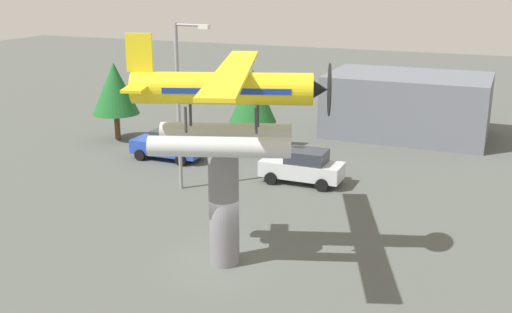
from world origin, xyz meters
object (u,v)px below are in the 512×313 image
object	(u,v)px
floatplane_monument	(226,102)
tree_east	(253,96)
storefront_building	(407,105)
tree_west	(115,88)
car_near_blue	(169,144)
streetlight_primary	(181,96)
car_mid_silver	(303,166)
display_pedestal	(224,207)

from	to	relation	value
floatplane_monument	tree_east	size ratio (longest dim) A/B	2.06
storefront_building	tree_west	bearing A→B (deg)	-153.07
car_near_blue	streetlight_primary	xyz separation A→B (m)	(3.37, -4.20, 3.84)
car_near_blue	tree_east	xyz separation A→B (m)	(3.68, 3.79, 2.45)
tree_west	tree_east	bearing A→B (deg)	7.93
car_near_blue	tree_east	size ratio (longest dim) A/B	0.85
storefront_building	tree_west	xyz separation A→B (m)	(-17.03, -8.65, 1.34)
storefront_building	car_near_blue	bearing A→B (deg)	-136.28
car_mid_silver	tree_west	size ratio (longest dim) A/B	0.83
tree_east	storefront_building	bearing A→B (deg)	42.71
car_near_blue	streetlight_primary	bearing A→B (deg)	128.76
car_near_blue	tree_east	world-z (taller)	tree_east
streetlight_primary	tree_west	bearing A→B (deg)	142.31
floatplane_monument	car_near_blue	bearing A→B (deg)	110.14
streetlight_primary	tree_east	bearing A→B (deg)	87.79
streetlight_primary	storefront_building	size ratio (longest dim) A/B	0.79
tree_west	car_mid_silver	bearing A→B (deg)	-14.34
car_near_blue	storefront_building	size ratio (longest dim) A/B	0.41
car_mid_silver	tree_east	bearing A→B (deg)	-44.77
display_pedestal	tree_west	size ratio (longest dim) A/B	0.87
display_pedestal	car_mid_silver	distance (m)	9.89
display_pedestal	car_near_blue	size ratio (longest dim) A/B	1.05
display_pedestal	streetlight_primary	world-z (taller)	streetlight_primary
storefront_building	tree_east	bearing A→B (deg)	-137.29
car_near_blue	tree_west	xyz separation A→B (m)	(-5.34, 2.53, 2.49)
car_mid_silver	streetlight_primary	xyz separation A→B (m)	(-5.15, -3.19, 3.84)
floatplane_monument	storefront_building	bearing A→B (deg)	63.33
floatplane_monument	car_near_blue	world-z (taller)	floatplane_monument
streetlight_primary	tree_west	size ratio (longest dim) A/B	1.62
tree_west	car_near_blue	bearing A→B (deg)	-25.35
car_mid_silver	streetlight_primary	world-z (taller)	streetlight_primary
tree_east	display_pedestal	bearing A→B (deg)	-70.78
car_mid_silver	storefront_building	xyz separation A→B (m)	(3.17, 12.20, 1.15)
storefront_building	tree_east	world-z (taller)	tree_east
streetlight_primary	tree_west	xyz separation A→B (m)	(-8.71, 6.73, -1.35)
storefront_building	tree_east	size ratio (longest dim) A/B	2.09
floatplane_monument	storefront_building	xyz separation A→B (m)	(2.80, 21.96, -4.03)
floatplane_monument	storefront_building	world-z (taller)	floatplane_monument
tree_west	storefront_building	bearing A→B (deg)	26.93
floatplane_monument	car_mid_silver	bearing A→B (deg)	72.79
display_pedestal	car_mid_silver	size ratio (longest dim) A/B	1.05
car_near_blue	car_mid_silver	world-z (taller)	same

